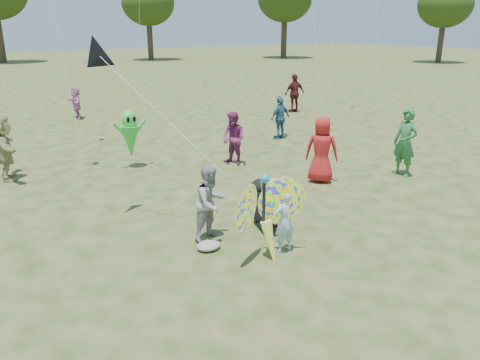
% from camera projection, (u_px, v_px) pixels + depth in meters
% --- Properties ---
extents(ground, '(160.00, 160.00, 0.00)m').
position_uv_depth(ground, '(292.00, 255.00, 8.74)').
color(ground, '#51592B').
rests_on(ground, ground).
extents(child_girl, '(0.45, 0.31, 1.22)m').
position_uv_depth(child_girl, '(284.00, 221.00, 8.71)').
color(child_girl, '#99C0D9').
rests_on(child_girl, ground).
extents(adult_man, '(0.88, 0.77, 1.54)m').
position_uv_depth(adult_man, '(211.00, 203.00, 9.18)').
color(adult_man, gray).
rests_on(adult_man, ground).
extents(grey_bag, '(0.48, 0.39, 0.15)m').
position_uv_depth(grey_bag, '(209.00, 246.00, 8.94)').
color(grey_bag, gray).
rests_on(grey_bag, ground).
extents(crowd_a, '(1.01, 1.04, 1.80)m').
position_uv_depth(crowd_a, '(322.00, 150.00, 12.58)').
color(crowd_a, '#A91B1C').
rests_on(crowd_a, ground).
extents(crowd_c, '(0.97, 0.52, 1.57)m').
position_uv_depth(crowd_c, '(280.00, 118.00, 17.51)').
color(crowd_c, '#2D5E7E').
rests_on(crowd_c, ground).
extents(crowd_d, '(0.65, 1.69, 1.79)m').
position_uv_depth(crowd_d, '(4.00, 148.00, 12.76)').
color(crowd_d, tan).
rests_on(crowd_d, ground).
extents(crowd_e, '(0.82, 0.93, 1.63)m').
position_uv_depth(crowd_e, '(234.00, 139.00, 14.20)').
color(crowd_e, '#78285D').
rests_on(crowd_e, ground).
extents(crowd_f, '(0.51, 0.73, 1.91)m').
position_uv_depth(crowd_f, '(405.00, 143.00, 13.10)').
color(crowd_f, '#286B38').
rests_on(crowd_f, ground).
extents(crowd_h, '(1.11, 0.52, 1.85)m').
position_uv_depth(crowd_h, '(295.00, 93.00, 22.89)').
color(crowd_h, '#4C191B').
rests_on(crowd_h, ground).
extents(crowd_j, '(0.46, 1.34, 1.43)m').
position_uv_depth(crowd_j, '(76.00, 103.00, 21.40)').
color(crowd_j, '#BD6CA6').
rests_on(crowd_j, ground).
extents(jogging_stroller, '(0.70, 1.12, 1.09)m').
position_uv_depth(jogging_stroller, '(267.00, 201.00, 9.70)').
color(jogging_stroller, black).
rests_on(jogging_stroller, ground).
extents(butterfly_kite, '(1.74, 0.75, 1.81)m').
position_uv_depth(butterfly_kite, '(266.00, 217.00, 8.38)').
color(butterfly_kite, '#F53A26').
rests_on(butterfly_kite, ground).
extents(delta_kite_rig, '(2.17, 2.30, 2.68)m').
position_uv_depth(delta_kite_rig, '(100.00, 57.00, 9.29)').
color(delta_kite_rig, black).
rests_on(delta_kite_rig, ground).
extents(alien_kite, '(1.12, 0.69, 1.74)m').
position_uv_depth(alien_kite, '(130.00, 136.00, 13.82)').
color(alien_kite, green).
rests_on(alien_kite, ground).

